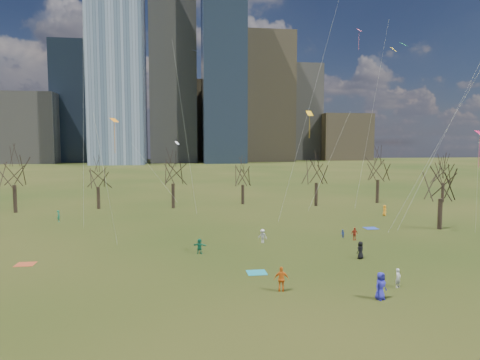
{
  "coord_description": "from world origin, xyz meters",
  "views": [
    {
      "loc": [
        -6.17,
        -30.35,
        10.77
      ],
      "look_at": [
        0.0,
        12.0,
        7.0
      ],
      "focal_mm": 32.0,
      "sensor_mm": 36.0,
      "label": 1
    }
  ],
  "objects": [
    {
      "name": "ground",
      "position": [
        0.0,
        0.0,
        0.0
      ],
      "size": [
        500.0,
        500.0,
        0.0
      ],
      "primitive_type": "plane",
      "color": "black",
      "rests_on": "ground"
    },
    {
      "name": "downtown_skyline",
      "position": [
        -2.43,
        210.64,
        39.01
      ],
      "size": [
        212.5,
        78.0,
        118.0
      ],
      "color": "slate",
      "rests_on": "ground"
    },
    {
      "name": "bare_tree_row",
      "position": [
        -0.09,
        37.22,
        6.12
      ],
      "size": [
        113.04,
        29.8,
        9.5
      ],
      "color": "black",
      "rests_on": "ground"
    },
    {
      "name": "blanket_teal",
      "position": [
        0.19,
        3.68,
        0.01
      ],
      "size": [
        1.6,
        1.5,
        0.03
      ],
      "primitive_type": "cube",
      "color": "teal",
      "rests_on": "ground"
    },
    {
      "name": "blanket_navy",
      "position": [
        17.76,
        19.69,
        0.01
      ],
      "size": [
        1.6,
        1.5,
        0.03
      ],
      "primitive_type": "cube",
      "color": "#253FAE",
      "rests_on": "ground"
    },
    {
      "name": "blanket_crimson",
      "position": [
        -19.65,
        9.02,
        0.01
      ],
      "size": [
        1.6,
        1.5,
        0.03
      ],
      "primitive_type": "cube",
      "color": "#AF4323",
      "rests_on": "ground"
    },
    {
      "name": "person_0",
      "position": [
        7.48,
        -3.52,
        0.96
      ],
      "size": [
        1.1,
        0.93,
        1.92
      ],
      "primitive_type": "imported",
      "rotation": [
        0.0,
        0.0,
        0.4
      ],
      "color": "#2A29B5",
      "rests_on": "ground"
    },
    {
      "name": "person_1",
      "position": [
        9.95,
        -1.36,
        0.72
      ],
      "size": [
        0.62,
        0.58,
        1.43
      ],
      "primitive_type": "imported",
      "rotation": [
        0.0,
        0.0,
        0.6
      ],
      "color": "silver",
      "rests_on": "ground"
    },
    {
      "name": "person_4",
      "position": [
        1.15,
        -0.97,
        0.92
      ],
      "size": [
        1.14,
        0.65,
        1.84
      ],
      "primitive_type": "imported",
      "rotation": [
        0.0,
        0.0,
        2.95
      ],
      "color": "orange",
      "rests_on": "ground"
    },
    {
      "name": "person_5",
      "position": [
        -4.19,
        10.49,
        0.75
      ],
      "size": [
        1.45,
        0.86,
        1.49
      ],
      "primitive_type": "imported",
      "rotation": [
        0.0,
        0.0,
        2.82
      ],
      "color": "#1B7C5A",
      "rests_on": "ground"
    },
    {
      "name": "person_6",
      "position": [
        10.49,
        6.49,
        0.82
      ],
      "size": [
        0.95,
        0.86,
        1.64
      ],
      "primitive_type": "imported",
      "rotation": [
        0.0,
        0.0,
        3.68
      ],
      "color": "black",
      "rests_on": "ground"
    },
    {
      "name": "person_8",
      "position": [
        12.19,
        15.07,
        0.47
      ],
      "size": [
        0.39,
        0.49,
        0.94
      ],
      "primitive_type": "imported",
      "rotation": [
        0.0,
        0.0,
        4.79
      ],
      "color": "#23399A",
      "rests_on": "ground"
    },
    {
      "name": "person_9",
      "position": [
        2.75,
        14.06,
        0.75
      ],
      "size": [
        1.11,
        0.98,
        1.49
      ],
      "primitive_type": "imported",
      "rotation": [
        0.0,
        0.0,
        5.72
      ],
      "color": "silver",
      "rests_on": "ground"
    },
    {
      "name": "person_10",
      "position": [
        13.05,
        13.81,
        0.71
      ],
      "size": [
        0.87,
        0.46,
        1.42
      ],
      "primitive_type": "imported",
      "rotation": [
        0.0,
        0.0,
        0.14
      ],
      "color": "#B22F19",
      "rests_on": "ground"
    },
    {
      "name": "person_12",
      "position": [
        23.89,
        28.21,
        0.79
      ],
      "size": [
        0.53,
        0.79,
        1.59
      ],
      "primitive_type": "imported",
      "rotation": [
        0.0,
        0.0,
        1.61
      ],
      "color": "orange",
      "rests_on": "ground"
    },
    {
      "name": "person_13",
      "position": [
        -22.34,
        30.12,
        0.79
      ],
      "size": [
        0.52,
        0.66,
        1.57
      ],
      "primitive_type": "imported",
      "rotation": [
        0.0,
        0.0,
        1.86
      ],
      "color": "#1B7C5A",
      "rests_on": "ground"
    },
    {
      "name": "kites_airborne",
      "position": [
        4.61,
        16.21,
        13.21
      ],
      "size": [
        51.81,
        37.67,
        32.31
      ],
      "color": "orange",
      "rests_on": "ground"
    }
  ]
}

